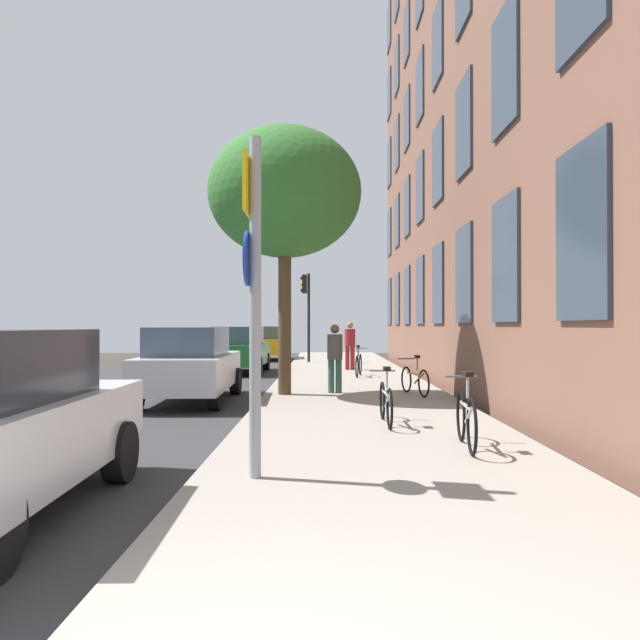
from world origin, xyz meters
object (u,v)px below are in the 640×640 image
tree_near (285,194)px  pedestrian_0 (335,354)px  car_3 (267,343)px  pedestrian_1 (350,342)px  car_2 (239,349)px  sign_post (253,282)px  bicycle_2 (415,379)px  bicycle_0 (466,418)px  bicycle_3 (359,364)px  car_1 (190,364)px  traffic_light (306,301)px  bicycle_1 (386,402)px

tree_near → pedestrian_0: 3.82m
tree_near → car_3: (-1.88, 16.15, -3.81)m
pedestrian_1 → car_3: (-3.67, 8.25, -0.24)m
car_2 → sign_post: bearing=-81.7°
pedestrian_0 → car_2: size_ratio=0.36×
bicycle_2 → car_3: car_3 is taller
sign_post → pedestrian_0: sign_post is taller
bicycle_2 → pedestrian_1: pedestrian_1 is taller
sign_post → car_2: sign_post is taller
pedestrian_1 → car_2: (-3.91, -0.08, -0.24)m
tree_near → bicycle_0: bearing=-66.6°
sign_post → bicycle_3: 13.02m
pedestrian_0 → car_1: pedestrian_0 is taller
bicycle_3 → car_3: 11.74m
pedestrian_1 → car_1: pedestrian_1 is taller
car_2 → car_3: same height
bicycle_2 → pedestrian_1: size_ratio=0.96×
pedestrian_0 → bicycle_3: bearing=80.3°
car_3 → pedestrian_0: bearing=-79.2°
pedestrian_1 → car_2: pedestrian_1 is taller
car_2 → car_1: bearing=-89.4°
sign_post → car_2: bearing=98.3°
bicycle_0 → bicycle_3: bearing=93.7°
sign_post → bicycle_3: bearing=82.1°
traffic_light → bicycle_0: traffic_light is taller
bicycle_2 → bicycle_0: bearing=-92.2°
sign_post → car_3: sign_post is taller
traffic_light → car_1: (-2.15, -13.14, -1.86)m
traffic_light → tree_near: bearing=-90.6°
tree_near → bicycle_1: tree_near is taller
sign_post → tree_near: (-0.16, 7.74, 2.54)m
bicycle_1 → pedestrian_1: pedestrian_1 is taller
bicycle_3 → car_1: car_1 is taller
bicycle_0 → bicycle_1: bicycle_0 is taller
sign_post → pedestrian_0: bearing=83.1°
pedestrian_0 → car_3: bearing=100.8°
bicycle_3 → car_3: car_3 is taller
pedestrian_0 → pedestrian_1: size_ratio=0.94×
bicycle_1 → car_2: (-3.97, 12.10, 0.37)m
pedestrian_0 → car_1: 3.27m
bicycle_1 → bicycle_2: 4.29m
bicycle_0 → car_1: 7.38m
car_2 → car_3: 8.34m
sign_post → bicycle_3: size_ratio=2.15×
traffic_light → sign_post: bearing=-89.9°
sign_post → car_1: (-2.18, 7.22, -1.27)m
tree_near → bicycle_2: tree_near is taller
tree_near → bicycle_3: 6.83m
bicycle_2 → car_1: 4.96m
traffic_light → bicycle_3: size_ratio=2.34×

